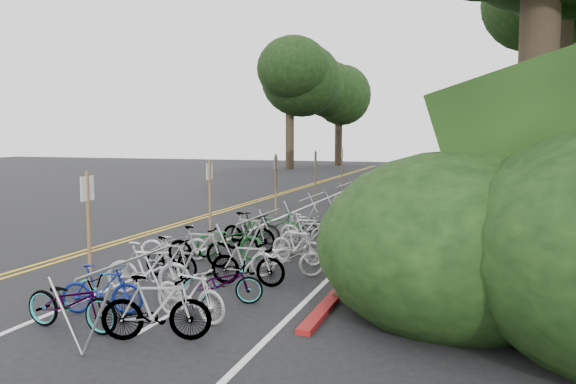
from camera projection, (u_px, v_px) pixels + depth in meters
name	position (u px, v px, depth m)	size (l,w,h in m)	color
ground	(89.00, 278.00, 12.76)	(120.00, 120.00, 0.00)	black
road_markings	(269.00, 218.00, 22.10)	(7.47, 80.00, 0.01)	gold
red_curb	(405.00, 216.00, 22.30)	(0.25, 28.00, 0.10)	maroon
bike_rack_front	(129.00, 280.00, 9.32)	(1.15, 2.64, 1.18)	#9A9B9C
bike_racks_rest	(344.00, 192.00, 24.01)	(1.14, 23.00, 1.17)	#9A9B9C
signpost_near	(89.00, 224.00, 11.38)	(0.08, 0.40, 2.53)	brown
signposts_rest	(298.00, 175.00, 25.65)	(0.08, 18.40, 2.50)	brown
bike_front	(175.00, 244.00, 14.46)	(1.73, 0.60, 0.91)	#9E9EA3
bike_valet	(234.00, 252.00, 13.30)	(3.41, 10.92, 1.10)	slate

